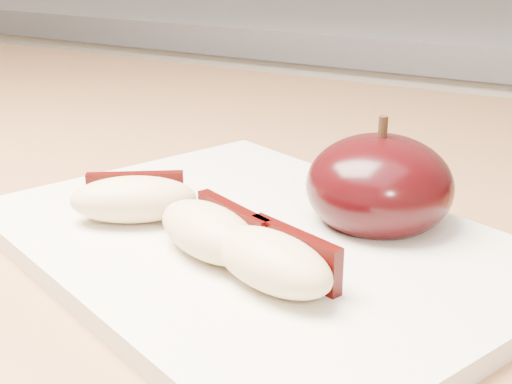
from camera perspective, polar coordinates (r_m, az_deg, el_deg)
The scene contains 6 objects.
back_cabinet at distance 1.33m, azimuth 15.37°, elevation -7.15°, with size 2.40×0.62×0.94m.
cutting_board at distance 0.40m, azimuth 0.00°, elevation -4.20°, with size 0.30×0.22×0.01m, color silver.
apple_half at distance 0.41m, azimuth 9.83°, elevation 0.49°, with size 0.11×0.11×0.07m.
apple_wedge_a at distance 0.41m, azimuth -9.75°, elevation -0.51°, with size 0.08×0.07×0.03m.
apple_wedge_b at distance 0.37m, azimuth -3.60°, elevation -3.10°, with size 0.08×0.06×0.03m.
apple_wedge_c at distance 0.33m, azimuth 1.48°, elevation -5.47°, with size 0.08×0.06×0.03m.
Camera 1 is at (0.25, 0.04, 1.07)m, focal length 50.00 mm.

